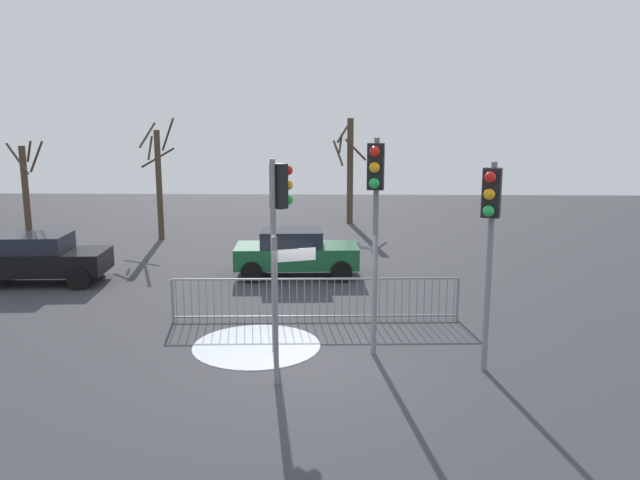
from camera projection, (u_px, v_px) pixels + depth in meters
The scene contains 12 objects.
ground_plane at pixel (311, 364), 12.10m from camera, with size 60.00×60.00×0.00m, color #38383D.
traffic_light_rear_left at pixel (279, 212), 12.29m from camera, with size 0.46×0.47×4.01m.
traffic_light_mid_left at pixel (375, 199), 11.90m from camera, with size 0.35×0.56×4.42m.
traffic_light_foreground_right at pixel (490, 221), 11.12m from camera, with size 0.39×0.54×4.00m.
direction_sign_post at pixel (279, 302), 10.88m from camera, with size 0.75×0.30×2.74m.
pedestrian_guard_railing at pixel (316, 299), 14.63m from camera, with size 6.91×0.39×1.07m.
car_black_trailing at pixel (40, 258), 18.17m from camera, with size 3.93×2.19×1.47m.
car_green_mid at pixel (295, 252), 19.06m from camera, with size 3.89×2.11×1.47m.
bare_tree_left at pixel (349, 168), 28.99m from camera, with size 1.61×1.49×4.98m.
bare_tree_centre at pixel (159, 180), 24.93m from camera, with size 1.62×1.20×4.95m.
bare_tree_right at pixel (26, 184), 27.24m from camera, with size 1.41×1.43×3.99m.
snow_patch_kerb at pixel (257, 346), 13.08m from camera, with size 2.74×2.74×0.01m, color silver.
Camera 1 is at (0.50, -11.42, 4.66)m, focal length 34.25 mm.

